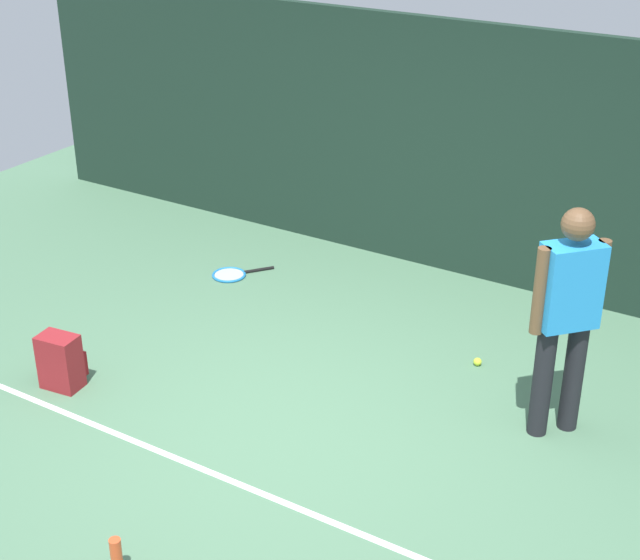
{
  "coord_description": "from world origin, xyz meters",
  "views": [
    {
      "loc": [
        3.14,
        -4.71,
        3.95
      ],
      "look_at": [
        0.0,
        0.4,
        1.0
      ],
      "focal_mm": 53.12,
      "sensor_mm": 36.0,
      "label": 1
    }
  ],
  "objects": [
    {
      "name": "backpack",
      "position": [
        -1.78,
        -0.47,
        0.21
      ],
      "size": [
        0.32,
        0.31,
        0.44
      ],
      "rotation": [
        0.0,
        0.0,
        3.26
      ],
      "color": "maroon",
      "rests_on": "ground"
    },
    {
      "name": "ground_plane",
      "position": [
        0.0,
        0.0,
        0.0
      ],
      "size": [
        12.0,
        12.0,
        0.0
      ],
      "primitive_type": "plane",
      "color": "#4C7556"
    },
    {
      "name": "back_fence",
      "position": [
        0.0,
        3.0,
        1.19
      ],
      "size": [
        10.0,
        0.1,
        2.37
      ],
      "primitive_type": "cube",
      "color": "#192D23",
      "rests_on": "ground"
    },
    {
      "name": "water_bottle",
      "position": [
        -0.05,
        -1.76,
        0.12
      ],
      "size": [
        0.07,
        0.07,
        0.24
      ],
      "primitive_type": "cylinder",
      "color": "#D84C26",
      "rests_on": "ground"
    },
    {
      "name": "tennis_ball_near_player",
      "position": [
        0.82,
        1.47,
        0.03
      ],
      "size": [
        0.07,
        0.07,
        0.07
      ],
      "primitive_type": "sphere",
      "color": "#CCE033",
      "rests_on": "ground"
    },
    {
      "name": "tennis_racket",
      "position": [
        -1.83,
        1.77,
        0.01
      ],
      "size": [
        0.51,
        0.59,
        0.03
      ],
      "rotation": [
        0.0,
        0.0,
        4.06
      ],
      "color": "black",
      "rests_on": "ground"
    },
    {
      "name": "tennis_player",
      "position": [
        1.62,
        0.94,
        0.97
      ],
      "size": [
        0.43,
        0.44,
        1.7
      ],
      "rotation": [
        0.0,
        0.0,
        -2.31
      ],
      "color": "black",
      "rests_on": "ground"
    },
    {
      "name": "court_line",
      "position": [
        0.0,
        -0.74,
        0.0
      ],
      "size": [
        9.0,
        0.05,
        0.0
      ],
      "primitive_type": "cube",
      "color": "white",
      "rests_on": "ground"
    }
  ]
}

